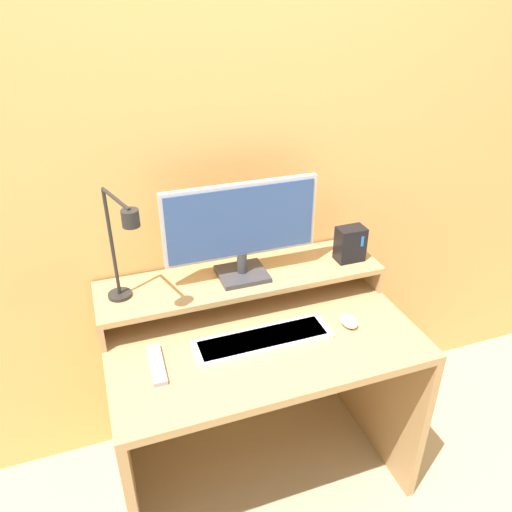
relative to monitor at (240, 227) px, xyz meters
name	(u,v)px	position (x,y,z in m)	size (l,w,h in m)	color
wall_back	(225,148)	(0.00, 0.18, 0.23)	(6.00, 0.05, 2.50)	#E5AD60
desk	(259,377)	(0.00, -0.19, -0.53)	(1.06, 0.66, 0.71)	tan
monitor_shelf	(242,279)	(0.00, 0.01, -0.22)	(1.06, 0.27, 0.11)	tan
monitor	(240,227)	(0.00, 0.00, 0.00)	(0.55, 0.16, 0.36)	#38383D
desk_lamp	(122,245)	(-0.41, -0.08, 0.04)	(0.12, 0.25, 0.40)	black
router_dock	(350,244)	(0.43, -0.02, -0.13)	(0.11, 0.07, 0.14)	black
keyboard	(263,339)	(-0.01, -0.25, -0.30)	(0.47, 0.13, 0.02)	silver
mouse	(349,321)	(0.31, -0.27, -0.29)	(0.06, 0.08, 0.04)	white
remote_control	(157,365)	(-0.36, -0.25, -0.30)	(0.05, 0.19, 0.02)	#99999E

